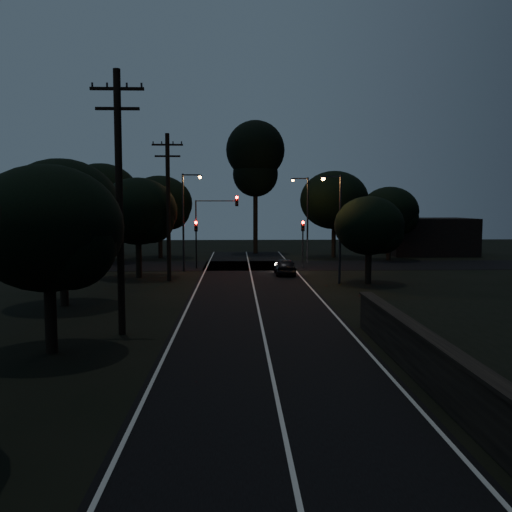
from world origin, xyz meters
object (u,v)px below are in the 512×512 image
utility_pole_mid (119,198)px  signal_mast (216,218)px  streetlight_c (338,221)px  utility_pole_far (168,205)px  signal_left (196,236)px  car (285,266)px  tall_pine (255,158)px  streetlight_b (306,214)px  streetlight_a (186,215)px  signal_right (303,235)px

utility_pole_mid → signal_mast: (3.09, 24.99, -1.40)m
utility_pole_mid → streetlight_c: (11.83, 15.00, -1.39)m
utility_pole_far → signal_left: utility_pole_far is taller
signal_left → car: 8.96m
tall_pine → streetlight_b: tall_pine is taller
car → streetlight_a: bearing=-18.9°
streetlight_c → tall_pine: bearing=100.9°
signal_left → streetlight_a: streetlight_a is taller
tall_pine → signal_right: bearing=-76.5°
signal_mast → streetlight_b: streetlight_b is taller
utility_pole_mid → streetlight_a: 23.04m
utility_pole_mid → streetlight_a: bearing=88.3°
streetlight_c → streetlight_b: bearing=92.1°
streetlight_a → streetlight_c: bearing=-35.7°
tall_pine → streetlight_c: bearing=-79.1°
utility_pole_far → streetlight_a: (0.69, 6.00, -0.85)m
tall_pine → streetlight_c: (4.83, -25.00, -6.32)m
signal_right → signal_mast: (-7.51, 0.00, 1.50)m
utility_pole_far → signal_right: bearing=37.0°
utility_pole_mid → streetlight_b: size_ratio=1.38×
utility_pole_mid → signal_left: bearing=86.8°
utility_pole_mid → streetlight_a: utility_pole_mid is taller
signal_mast → streetlight_a: 3.13m
signal_mast → streetlight_c: 13.28m
streetlight_b → car: size_ratio=2.06×
utility_pole_mid → signal_right: utility_pole_mid is taller
signal_mast → streetlight_c: streetlight_c is taller
utility_pole_mid → signal_mast: utility_pole_mid is taller
utility_pole_far → signal_right: utility_pole_far is taller
streetlight_b → car: streetlight_b is taller
streetlight_a → signal_mast: bearing=39.8°
streetlight_c → car: size_ratio=1.93×
streetlight_c → car: bearing=121.5°
signal_mast → streetlight_a: (-2.39, -1.99, 0.30)m
streetlight_b → streetlight_c: 14.01m
streetlight_c → utility_pole_far: bearing=170.4°
streetlight_b → streetlight_a: bearing=-150.5°
signal_left → utility_pole_far: bearing=-99.9°
signal_right → car: bearing=-112.1°
utility_pole_far → signal_mast: utility_pole_far is taller
streetlight_c → signal_mast: bearing=131.2°
signal_right → utility_pole_mid: bearing=-113.0°
streetlight_b → utility_pole_far: bearing=-133.3°
utility_pole_far → signal_left: (1.40, 7.99, -2.65)m
utility_pole_far → streetlight_c: bearing=-9.6°
signal_left → signal_mast: 2.26m
signal_right → utility_pole_far: bearing=-143.0°
utility_pole_far → car: 10.41m
utility_pole_mid → streetlight_c: utility_pole_mid is taller
signal_right → tall_pine: bearing=103.5°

